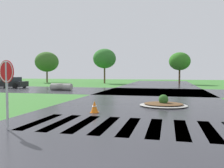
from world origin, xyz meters
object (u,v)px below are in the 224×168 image
(stop_sign, at_px, (7,78))
(median_island, at_px, (163,104))
(car_blue_compact, at_px, (10,83))
(drainage_pipe_stack, at_px, (61,87))
(traffic_cone, at_px, (94,107))

(stop_sign, height_order, median_island, stop_sign)
(stop_sign, distance_m, median_island, 8.69)
(stop_sign, distance_m, car_blue_compact, 23.48)
(drainage_pipe_stack, height_order, traffic_cone, drainage_pipe_stack)
(traffic_cone, bearing_deg, drainage_pipe_stack, 122.03)
(car_blue_compact, xyz_separation_m, drainage_pipe_stack, (8.12, -2.25, -0.26))
(car_blue_compact, distance_m, drainage_pipe_stack, 8.43)
(stop_sign, relative_size, traffic_cone, 4.06)
(stop_sign, height_order, car_blue_compact, stop_sign)
(drainage_pipe_stack, relative_size, traffic_cone, 4.16)
(car_blue_compact, height_order, traffic_cone, car_blue_compact)
(stop_sign, xyz_separation_m, car_blue_compact, (-14.15, 18.71, -1.12))
(traffic_cone, bearing_deg, stop_sign, -114.91)
(drainage_pipe_stack, xyz_separation_m, traffic_cone, (7.84, -12.54, -0.09))
(car_blue_compact, xyz_separation_m, traffic_cone, (15.97, -14.79, -0.35))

